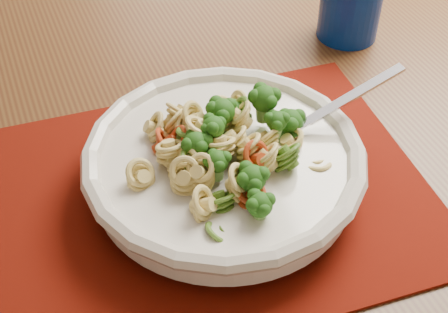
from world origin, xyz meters
name	(u,v)px	position (x,y,z in m)	size (l,w,h in m)	color
dining_table	(214,184)	(-0.62, -0.78, 0.68)	(1.52, 1.03, 0.78)	#513316
placemat	(211,194)	(-0.65, -0.88, 0.78)	(0.43, 0.33, 0.00)	#610E04
pasta_bowl	(224,163)	(-0.64, -0.88, 0.81)	(0.28, 0.28, 0.05)	beige
pasta_broccoli_heap	(224,152)	(-0.64, -0.88, 0.83)	(0.24, 0.24, 0.06)	tan
fork	(287,134)	(-0.57, -0.87, 0.82)	(0.19, 0.02, 0.01)	silver
tumbler	(351,1)	(-0.39, -0.66, 0.83)	(0.08, 0.08, 0.10)	navy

